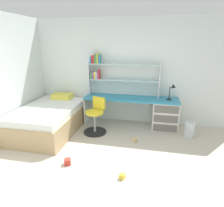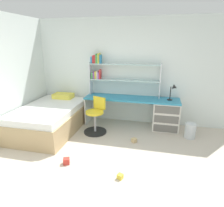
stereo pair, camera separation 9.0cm
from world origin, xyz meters
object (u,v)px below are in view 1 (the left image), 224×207
object	(u,v)px
bookshelf_hutch	(114,72)
waste_bin	(189,130)
swivel_chair	(95,119)
toy_block_red_0	(68,162)
bed_platform	(50,119)
toy_block_yellow_2	(122,176)
toy_block_natural_1	(134,140)
desk	(156,112)
desk_lamp	(173,89)

from	to	relation	value
bookshelf_hutch	waste_bin	size ratio (longest dim) A/B	5.18
bookshelf_hutch	swivel_chair	xyz separation A→B (m)	(-0.28, -0.71, -0.98)
bookshelf_hutch	toy_block_red_0	distance (m)	2.40
swivel_chair	bed_platform	distance (m)	1.08
bookshelf_hutch	toy_block_yellow_2	size ratio (longest dim) A/B	22.49
swivel_chair	toy_block_natural_1	size ratio (longest dim) A/B	9.06
toy_block_red_0	toy_block_natural_1	size ratio (longest dim) A/B	1.15
desk	toy_block_yellow_2	bearing A→B (deg)	-103.67
bookshelf_hutch	desk	bearing A→B (deg)	-8.36
swivel_chair	toy_block_yellow_2	size ratio (longest dim) A/B	10.51
desk_lamp	toy_block_red_0	bearing A→B (deg)	-134.43
waste_bin	toy_block_red_0	size ratio (longest dim) A/B	3.26
desk_lamp	toy_block_natural_1	xyz separation A→B (m)	(-0.76, -0.82, -0.92)
bookshelf_hutch	bed_platform	bearing A→B (deg)	-148.24
waste_bin	toy_block_natural_1	xyz separation A→B (m)	(-1.15, -0.47, -0.12)
bookshelf_hutch	desk_lamp	world-z (taller)	bookshelf_hutch
desk	bed_platform	xyz separation A→B (m)	(-2.41, -0.68, -0.11)
desk	waste_bin	bearing A→B (deg)	-26.70
toy_block_yellow_2	waste_bin	bearing A→B (deg)	53.36
desk	desk_lamp	bearing A→B (deg)	-3.11
bookshelf_hutch	bed_platform	world-z (taller)	bookshelf_hutch
bed_platform	toy_block_red_0	world-z (taller)	bed_platform
waste_bin	toy_block_red_0	bearing A→B (deg)	-145.93
toy_block_red_0	toy_block_yellow_2	world-z (taller)	toy_block_red_0
bookshelf_hutch	waste_bin	distance (m)	2.19
waste_bin	toy_block_yellow_2	distance (m)	2.05
bookshelf_hutch	toy_block_natural_1	distance (m)	1.73
desk	toy_block_yellow_2	xyz separation A→B (m)	(-0.49, -2.01, -0.36)
desk	bed_platform	world-z (taller)	desk
waste_bin	toy_block_yellow_2	world-z (taller)	waste_bin
toy_block_natural_1	toy_block_yellow_2	bearing A→B (deg)	-93.46
bed_platform	toy_block_natural_1	world-z (taller)	bed_platform
bookshelf_hutch	bed_platform	xyz separation A→B (m)	(-1.35, -0.84, -1.01)
toy_block_yellow_2	desk_lamp	bearing A→B (deg)	67.43
waste_bin	bed_platform	bearing A→B (deg)	-174.35
toy_block_yellow_2	bed_platform	bearing A→B (deg)	145.16
bookshelf_hutch	desk_lamp	xyz separation A→B (m)	(1.40, -0.17, -0.34)
desk	toy_block_yellow_2	world-z (taller)	desk
waste_bin	toy_block_yellow_2	bearing A→B (deg)	-126.64
bed_platform	bookshelf_hutch	bearing A→B (deg)	31.76
bed_platform	toy_block_natural_1	distance (m)	2.01
bookshelf_hutch	toy_block_yellow_2	bearing A→B (deg)	-75.32
toy_block_yellow_2	toy_block_red_0	bearing A→B (deg)	170.33
bookshelf_hutch	waste_bin	bearing A→B (deg)	-16.32
desk_lamp	toy_block_red_0	distance (m)	2.72
desk_lamp	swivel_chair	distance (m)	1.88
bookshelf_hutch	toy_block_red_0	size ratio (longest dim) A/B	16.87
swivel_chair	desk_lamp	bearing A→B (deg)	17.54
waste_bin	toy_block_natural_1	bearing A→B (deg)	-157.81
swivel_chair	toy_block_yellow_2	bearing A→B (deg)	-59.88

